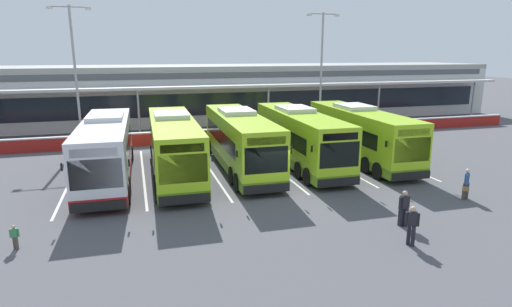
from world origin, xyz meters
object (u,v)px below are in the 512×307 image
object	(u,v)px
lamp_post_west	(75,67)
lamp_post_centre	(321,64)
coach_bus_leftmost	(106,151)
pedestrian_child	(15,236)
pedestrian_with_handbag	(466,183)
coach_bus_right_centre	(299,138)
coach_bus_centre	(240,142)
pedestrian_in_dark_coat	(412,224)
pedestrian_near_bin	(404,207)
coach_bus_left_centre	(174,147)
coach_bus_rightmost	(359,135)

from	to	relation	value
lamp_post_west	lamp_post_centre	distance (m)	21.70
coach_bus_leftmost	pedestrian_child	bearing A→B (deg)	-109.23
coach_bus_leftmost	pedestrian_with_handbag	xyz separation A→B (m)	(17.89, -8.77, -0.93)
pedestrian_child	coach_bus_leftmost	bearing A→B (deg)	70.77
coach_bus_right_centre	pedestrian_child	size ratio (longest dim) A/B	12.15
coach_bus_centre	pedestrian_child	size ratio (longest dim) A/B	12.15
pedestrian_in_dark_coat	pedestrian_near_bin	distance (m)	1.89
coach_bus_left_centre	lamp_post_west	distance (m)	14.13
coach_bus_rightmost	pedestrian_near_bin	size ratio (longest dim) A/B	7.53
pedestrian_in_dark_coat	coach_bus_right_centre	bearing A→B (deg)	88.10
pedestrian_child	lamp_post_centre	xyz separation A→B (m)	(22.07, 20.30, 5.75)
coach_bus_rightmost	pedestrian_in_dark_coat	xyz separation A→B (m)	(-4.92, -12.68, -0.91)
coach_bus_centre	lamp_post_centre	xyz separation A→B (m)	(10.91, 11.46, 4.50)
pedestrian_with_handbag	coach_bus_right_centre	bearing A→B (deg)	122.01
pedestrian_with_handbag	pedestrian_child	size ratio (longest dim) A/B	1.61
coach_bus_rightmost	pedestrian_with_handbag	size ratio (longest dim) A/B	7.53
pedestrian_child	lamp_post_centre	size ratio (longest dim) A/B	0.09
pedestrian_near_bin	lamp_post_west	bearing A→B (deg)	124.41
coach_bus_leftmost	coach_bus_rightmost	world-z (taller)	same
coach_bus_right_centre	coach_bus_rightmost	distance (m)	4.50
pedestrian_in_dark_coat	coach_bus_centre	bearing A→B (deg)	106.06
pedestrian_with_handbag	pedestrian_near_bin	distance (m)	5.60
lamp_post_west	pedestrian_with_handbag	bearing A→B (deg)	-44.67
pedestrian_near_bin	lamp_post_centre	distance (m)	24.06
pedestrian_with_handbag	lamp_post_west	bearing A→B (deg)	135.33
coach_bus_left_centre	lamp_post_centre	distance (m)	19.81
pedestrian_with_handbag	lamp_post_centre	bearing A→B (deg)	86.69
lamp_post_centre	pedestrian_near_bin	bearing A→B (deg)	-105.81
pedestrian_in_dark_coat	pedestrian_near_bin	size ratio (longest dim) A/B	1.00
coach_bus_rightmost	pedestrian_with_handbag	world-z (taller)	coach_bus_rightmost
pedestrian_in_dark_coat	pedestrian_child	bearing A→B (deg)	165.10
coach_bus_leftmost	pedestrian_near_bin	distance (m)	16.72
coach_bus_left_centre	pedestrian_child	size ratio (longest dim) A/B	12.15
coach_bus_right_centre	lamp_post_centre	size ratio (longest dim) A/B	1.11
pedestrian_child	lamp_post_west	xyz separation A→B (m)	(0.37, 20.10, 5.75)
coach_bus_rightmost	lamp_post_centre	distance (m)	12.63
coach_bus_centre	pedestrian_with_handbag	bearing A→B (deg)	-42.87
coach_bus_rightmost	pedestrian_with_handbag	distance (m)	9.02
coach_bus_leftmost	lamp_post_centre	size ratio (longest dim) A/B	1.11
pedestrian_with_handbag	lamp_post_west	xyz separation A→B (m)	(-20.51, 20.28, 5.43)
coach_bus_leftmost	lamp_post_west	size ratio (longest dim) A/B	1.11
pedestrian_child	lamp_post_centre	world-z (taller)	lamp_post_centre
coach_bus_rightmost	pedestrian_in_dark_coat	distance (m)	13.63
pedestrian_in_dark_coat	lamp_post_west	bearing A→B (deg)	121.05
coach_bus_left_centre	coach_bus_right_centre	xyz separation A→B (m)	(8.38, 0.41, 0.00)
lamp_post_west	coach_bus_left_centre	bearing A→B (deg)	-60.87
coach_bus_left_centre	coach_bus_rightmost	bearing A→B (deg)	1.47
lamp_post_centre	pedestrian_child	bearing A→B (deg)	-137.40
coach_bus_leftmost	lamp_post_centre	xyz separation A→B (m)	(19.08, 11.71, 4.50)
pedestrian_near_bin	lamp_post_west	xyz separation A→B (m)	(-15.31, 22.36, 5.42)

